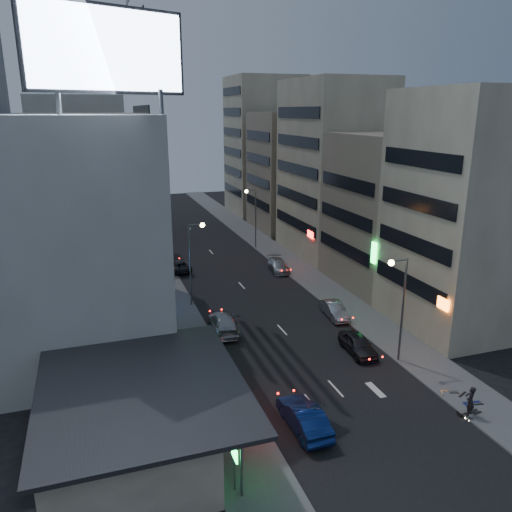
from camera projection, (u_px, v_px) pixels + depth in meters
name	position (u px, v px, depth m)	size (l,w,h in m)	color
ground	(366.00, 422.00, 30.38)	(180.00, 180.00, 0.00)	black
sidewalk_left	(162.00, 281.00, 55.21)	(4.00, 120.00, 0.12)	#4C4C4F
sidewalk_right	(295.00, 267.00, 60.10)	(4.00, 120.00, 0.12)	#4C4C4F
food_court	(127.00, 418.00, 27.39)	(11.00, 13.00, 3.88)	#C3B899
white_building	(64.00, 228.00, 40.85)	(14.00, 24.00, 18.00)	#B7B7B2
shophouse_near	(466.00, 213.00, 41.70)	(10.00, 11.00, 20.00)	#C3B899
shophouse_mid	(392.00, 211.00, 52.88)	(11.00, 12.00, 16.00)	gray
shophouse_far	(333.00, 169.00, 63.71)	(10.00, 14.00, 22.00)	#C3B899
far_left_a	(82.00, 177.00, 63.77)	(11.00, 10.00, 20.00)	#B7B7B2
far_left_b	(80.00, 183.00, 76.14)	(12.00, 10.00, 15.00)	gray
far_right_a	(291.00, 172.00, 78.07)	(11.00, 12.00, 18.00)	gray
far_right_b	(264.00, 146.00, 90.11)	(12.00, 12.00, 24.00)	#C3B899
billboard	(107.00, 50.00, 29.39)	(9.52, 3.75, 6.20)	#595B60
street_lamp_right_near	(399.00, 295.00, 36.13)	(1.60, 0.44, 8.02)	#595B60
street_lamp_left	(194.00, 252.00, 47.08)	(1.60, 0.44, 8.02)	#595B60
street_lamp_right_far	(253.00, 210.00, 67.06)	(1.60, 0.44, 8.02)	#595B60
parked_car_right_near	(358.00, 344.00, 38.85)	(1.77, 4.40, 1.50)	#2B292F
parked_car_right_mid	(335.00, 310.00, 45.59)	(1.47, 4.22, 1.39)	#A2A3AA
parked_car_left	(178.00, 266.00, 58.76)	(2.15, 4.67, 1.30)	#26252A
parked_car_right_far	(278.00, 265.00, 58.69)	(1.95, 4.78, 1.39)	#AFB3B8
road_car_blue	(304.00, 417.00, 29.50)	(1.71, 4.90, 1.61)	navy
road_car_silver	(224.00, 323.00, 42.61)	(2.24, 5.51, 1.60)	#9C9EA4
person	(470.00, 401.00, 30.60)	(0.71, 0.47, 1.95)	black
scooter_black_a	(476.00, 401.00, 31.39)	(1.83, 0.61, 1.12)	black
scooter_silver_a	(476.00, 402.00, 31.39)	(1.65, 0.55, 1.01)	#A4A7AB
scooter_blue	(480.00, 393.00, 32.26)	(1.81, 0.60, 1.10)	navy
scooter_black_b	(465.00, 385.00, 33.35)	(1.61, 0.54, 0.99)	black
scooter_silver_b	(458.00, 383.00, 33.47)	(1.69, 0.56, 1.03)	#979B9E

